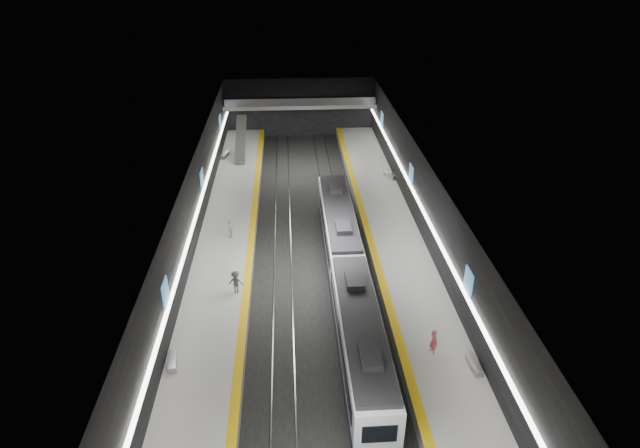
{
  "coord_description": "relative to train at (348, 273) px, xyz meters",
  "views": [
    {
      "loc": [
        -1.76,
        -36.54,
        25.1
      ],
      "look_at": [
        0.87,
        5.15,
        2.2
      ],
      "focal_mm": 30.0,
      "sensor_mm": 36.0,
      "label": 1
    }
  ],
  "objects": [
    {
      "name": "train",
      "position": [
        0.0,
        0.0,
        0.0
      ],
      "size": [
        2.69,
        30.04,
        3.6
      ],
      "color": "#0D1D32",
      "rests_on": "ground"
    },
    {
      "name": "platform_left",
      "position": [
        -10.0,
        2.83,
        -1.7
      ],
      "size": [
        5.0,
        70.0,
        1.0
      ],
      "primitive_type": "cube",
      "color": "slate",
      "rests_on": "ground"
    },
    {
      "name": "bench_left_far",
      "position": [
        -12.0,
        27.86,
        -0.96
      ],
      "size": [
        1.03,
        2.04,
        0.48
      ],
      "primitive_type": "cube",
      "rotation": [
        0.0,
        0.0,
        -0.26
      ],
      "color": "#99999E",
      "rests_on": "platform_left"
    },
    {
      "name": "bench_right_near",
      "position": [
        7.0,
        -9.25,
        -0.98
      ],
      "size": [
        0.64,
        1.83,
        0.44
      ],
      "primitive_type": "cube",
      "rotation": [
        0.0,
        0.0,
        0.08
      ],
      "color": "#99999E",
      "rests_on": "platform_right"
    },
    {
      "name": "cove_light_left",
      "position": [
        -12.3,
        2.83,
        1.6
      ],
      "size": [
        0.25,
        68.6,
        0.12
      ],
      "primitive_type": "cube",
      "color": "white",
      "rests_on": "wall_left"
    },
    {
      "name": "tile_surface_left",
      "position": [
        -10.0,
        2.83,
        -1.19
      ],
      "size": [
        5.0,
        70.0,
        0.02
      ],
      "primitive_type": "cube",
      "color": "#B6B6B1",
      "rests_on": "platform_left"
    },
    {
      "name": "passenger_left_a",
      "position": [
        -9.6,
        8.17,
        -0.33
      ],
      "size": [
        0.67,
        1.09,
        1.74
      ],
      "primitive_type": "imported",
      "rotation": [
        0.0,
        0.0,
        -1.84
      ],
      "color": "silver",
      "rests_on": "platform_left"
    },
    {
      "name": "escalator",
      "position": [
        -10.0,
        28.83,
        0.7
      ],
      "size": [
        1.2,
        7.5,
        3.92
      ],
      "primitive_type": "cube",
      "rotation": [
        0.44,
        0.0,
        0.0
      ],
      "color": "#99999E",
      "rests_on": "platform_left"
    },
    {
      "name": "tactile_strip_left",
      "position": [
        -7.8,
        2.83,
        -1.18
      ],
      "size": [
        0.6,
        70.0,
        0.02
      ],
      "primitive_type": "cube",
      "color": "#E3B00B",
      "rests_on": "platform_left"
    },
    {
      "name": "passenger_left_b",
      "position": [
        -8.49,
        -0.17,
        -0.29
      ],
      "size": [
        1.28,
        0.88,
        1.82
      ],
      "primitive_type": "imported",
      "rotation": [
        0.0,
        0.0,
        2.95
      ],
      "color": "#45454D",
      "rests_on": "platform_left"
    },
    {
      "name": "ground",
      "position": [
        -2.5,
        2.83,
        -2.2
      ],
      "size": [
        70.0,
        70.0,
        0.0
      ],
      "primitive_type": "plane",
      "color": "black",
      "rests_on": "ground"
    },
    {
      "name": "wall_left",
      "position": [
        -12.5,
        2.83,
        1.8
      ],
      "size": [
        0.04,
        70.0,
        8.0
      ],
      "primitive_type": "cube",
      "color": "black",
      "rests_on": "ground"
    },
    {
      "name": "tile_surface_right",
      "position": [
        5.0,
        2.83,
        -1.19
      ],
      "size": [
        5.0,
        70.0,
        0.02
      ],
      "primitive_type": "cube",
      "color": "#B6B6B1",
      "rests_on": "platform_right"
    },
    {
      "name": "tactile_strip_right",
      "position": [
        2.8,
        2.83,
        -1.18
      ],
      "size": [
        0.6,
        70.0,
        0.02
      ],
      "primitive_type": "cube",
      "color": "#E3B00B",
      "rests_on": "platform_right"
    },
    {
      "name": "rails",
      "position": [
        -2.5,
        2.83,
        -2.14
      ],
      "size": [
        6.52,
        70.0,
        0.12
      ],
      "color": "gray",
      "rests_on": "ground"
    },
    {
      "name": "bench_left_near",
      "position": [
        -12.0,
        -7.75,
        -0.98
      ],
      "size": [
        0.8,
        1.81,
        0.43
      ],
      "primitive_type": "cube",
      "rotation": [
        0.0,
        0.0,
        0.19
      ],
      "color": "#99999E",
      "rests_on": "platform_left"
    },
    {
      "name": "ad_posters",
      "position": [
        -2.5,
        3.83,
        2.3
      ],
      "size": [
        19.94,
        53.5,
        2.2
      ],
      "color": "#4087C2",
      "rests_on": "wall_left"
    },
    {
      "name": "mezzanine_bridge",
      "position": [
        -2.5,
        35.76,
        2.84
      ],
      "size": [
        20.0,
        3.0,
        1.5
      ],
      "color": "gray",
      "rests_on": "wall_left"
    },
    {
      "name": "platform_right",
      "position": [
        5.0,
        2.83,
        -1.7
      ],
      "size": [
        5.0,
        70.0,
        1.0
      ],
      "primitive_type": "cube",
      "color": "slate",
      "rests_on": "ground"
    },
    {
      "name": "passenger_right_a",
      "position": [
        4.74,
        -7.67,
        -0.3
      ],
      "size": [
        0.62,
        0.76,
        1.79
      ],
      "primitive_type": "imported",
      "rotation": [
        0.0,
        0.0,
        1.9
      ],
      "color": "#D14E5F",
      "rests_on": "platform_right"
    },
    {
      "name": "wall_back",
      "position": [
        -2.5,
        37.83,
        1.8
      ],
      "size": [
        20.0,
        0.04,
        8.0
      ],
      "primitive_type": "cube",
      "color": "black",
      "rests_on": "ground"
    },
    {
      "name": "bench_right_far",
      "position": [
        7.0,
        20.55,
        -0.96
      ],
      "size": [
        1.24,
        2.0,
        0.47
      ],
      "primitive_type": "cube",
      "rotation": [
        0.0,
        0.0,
        0.39
      ],
      "color": "#99999E",
      "rests_on": "platform_right"
    },
    {
      "name": "ceiling",
      "position": [
        -2.5,
        2.83,
        5.8
      ],
      "size": [
        20.0,
        70.0,
        0.04
      ],
      "primitive_type": "cube",
      "rotation": [
        3.14,
        0.0,
        0.0
      ],
      "color": "beige",
      "rests_on": "wall_left"
    },
    {
      "name": "cove_light_right",
      "position": [
        7.3,
        2.83,
        1.6
      ],
      "size": [
        0.25,
        68.6,
        0.12
      ],
      "primitive_type": "cube",
      "color": "white",
      "rests_on": "wall_right"
    },
    {
      "name": "wall_right",
      "position": [
        7.5,
        2.83,
        1.8
      ],
      "size": [
        0.04,
        70.0,
        8.0
      ],
      "primitive_type": "cube",
      "color": "black",
      "rests_on": "ground"
    }
  ]
}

